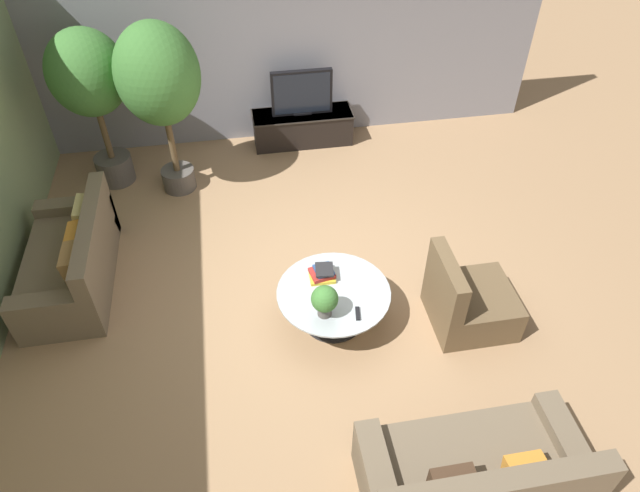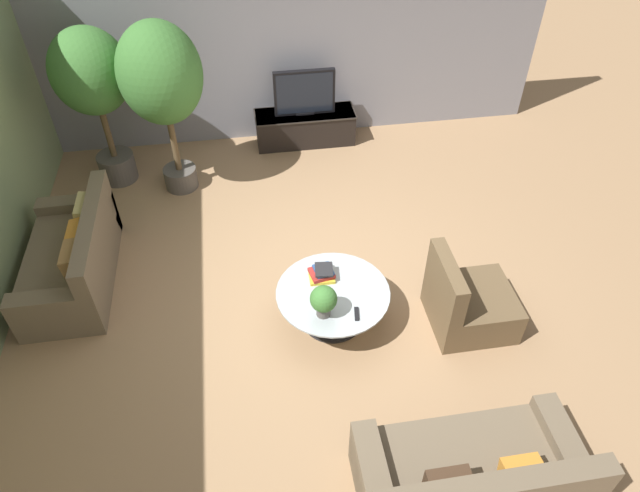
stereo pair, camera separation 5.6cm
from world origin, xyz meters
name	(u,v)px [view 2 (the right image)]	position (x,y,z in m)	size (l,w,h in m)	color
ground_plane	(317,287)	(0.00, 0.00, 0.00)	(24.00, 24.00, 0.00)	#9E7A56
back_wall_stone	(279,34)	(0.00, 3.26, 1.50)	(7.40, 0.12, 3.00)	gray
media_console	(305,127)	(0.28, 2.94, 0.24)	(1.43, 0.50, 0.47)	black
television	(304,93)	(0.28, 2.94, 0.78)	(0.85, 0.13, 0.64)	black
coffee_table	(333,300)	(0.09, -0.49, 0.30)	(1.13, 1.13, 0.42)	black
couch_by_wall	(74,260)	(-2.57, 0.53, 0.29)	(0.84, 1.71, 0.84)	brown
couch_near_entry	(470,478)	(0.81, -2.44, 0.28)	(1.71, 0.84, 0.84)	brown
armchair_wicker	(467,303)	(1.42, -0.72, 0.27)	(0.80, 0.76, 0.86)	brown
potted_palm_tall	(93,81)	(-2.32, 2.42, 1.42)	(0.93, 0.93, 2.06)	#514C47
potted_palm_corner	(161,79)	(-1.49, 2.11, 1.53)	(0.98, 0.98, 2.20)	#514C47
potted_plant_tabletop	(324,300)	(-0.05, -0.76, 0.62)	(0.26, 0.26, 0.34)	#514C47
book_stack	(322,273)	(0.01, -0.27, 0.48)	(0.27, 0.25, 0.12)	gold
remote_black	(357,314)	(0.26, -0.81, 0.43)	(0.04, 0.16, 0.02)	black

